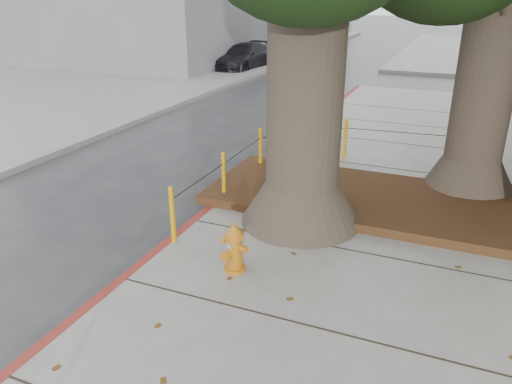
{
  "coord_description": "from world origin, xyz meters",
  "views": [
    {
      "loc": [
        1.98,
        -4.73,
        3.89
      ],
      "look_at": [
        -0.61,
        1.47,
        1.1
      ],
      "focal_mm": 35.0,
      "sensor_mm": 36.0,
      "label": 1
    }
  ],
  "objects": [
    {
      "name": "car_dark",
      "position": [
        -8.35,
        18.45,
        0.62
      ],
      "size": [
        2.18,
        4.44,
        1.24
      ],
      "primitive_type": "imported",
      "rotation": [
        0.0,
        0.0,
        -0.11
      ],
      "color": "black",
      "rests_on": "ground"
    },
    {
      "name": "curb_red",
      "position": [
        -2.0,
        2.5,
        0.07
      ],
      "size": [
        0.14,
        26.0,
        0.16
      ],
      "primitive_type": "cube",
      "color": "maroon",
      "rests_on": "ground"
    },
    {
      "name": "ground",
      "position": [
        0.0,
        0.0,
        0.0
      ],
      "size": [
        140.0,
        140.0,
        0.0
      ],
      "primitive_type": "plane",
      "color": "#28282B",
      "rests_on": "ground"
    },
    {
      "name": "fire_hydrant",
      "position": [
        -0.66,
        0.79,
        0.51
      ],
      "size": [
        0.4,
        0.4,
        0.74
      ],
      "rotation": [
        0.0,
        0.0,
        -0.38
      ],
      "color": "#C67114",
      "rests_on": "sidewalk_main"
    },
    {
      "name": "sidewalk_opposite",
      "position": [
        -14.0,
        10.0,
        0.07
      ],
      "size": [
        14.0,
        60.0,
        0.15
      ],
      "primitive_type": "cube",
      "color": "slate",
      "rests_on": "ground"
    },
    {
      "name": "planter_bed",
      "position": [
        0.9,
        3.9,
        0.23
      ],
      "size": [
        6.4,
        2.6,
        0.16
      ],
      "primitive_type": "cube",
      "color": "black",
      "rests_on": "sidewalk_main"
    },
    {
      "name": "bollard_ring",
      "position": [
        -0.87,
        4.38,
        0.66
      ],
      "size": [
        3.79,
        5.39,
        0.95
      ],
      "color": "#CA8B0B",
      "rests_on": "sidewalk_main"
    }
  ]
}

